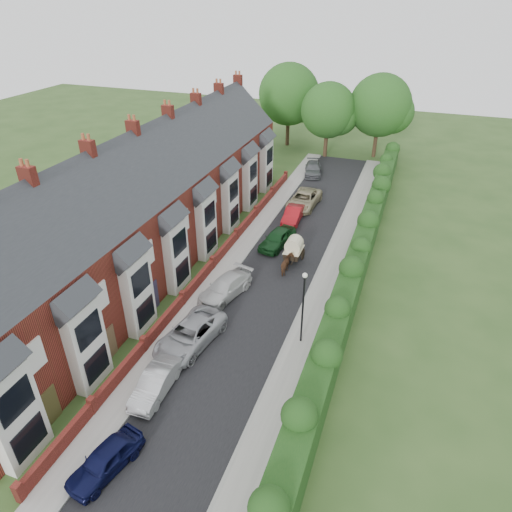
# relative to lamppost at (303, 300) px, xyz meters

# --- Properties ---
(ground) EXTENTS (140.00, 140.00, 0.00)m
(ground) POSITION_rel_lamppost_xyz_m (-3.40, -4.00, -3.30)
(ground) COLOR #2D4C1E
(ground) RESTS_ON ground
(road) EXTENTS (6.00, 58.00, 0.02)m
(road) POSITION_rel_lamppost_xyz_m (-3.90, 7.00, -3.29)
(road) COLOR black
(road) RESTS_ON ground
(pavement_hedge_side) EXTENTS (2.20, 58.00, 0.12)m
(pavement_hedge_side) POSITION_rel_lamppost_xyz_m (0.20, 7.00, -3.24)
(pavement_hedge_side) COLOR gray
(pavement_hedge_side) RESTS_ON ground
(pavement_house_side) EXTENTS (1.70, 58.00, 0.12)m
(pavement_house_side) POSITION_rel_lamppost_xyz_m (-7.75, 7.00, -3.24)
(pavement_house_side) COLOR gray
(pavement_house_side) RESTS_ON ground
(kerb_hedge_side) EXTENTS (0.18, 58.00, 0.13)m
(kerb_hedge_side) POSITION_rel_lamppost_xyz_m (-0.85, 7.00, -3.23)
(kerb_hedge_side) COLOR gray
(kerb_hedge_side) RESTS_ON ground
(kerb_house_side) EXTENTS (0.18, 58.00, 0.13)m
(kerb_house_side) POSITION_rel_lamppost_xyz_m (-6.95, 7.00, -3.23)
(kerb_house_side) COLOR gray
(kerb_house_side) RESTS_ON ground
(hedge) EXTENTS (2.10, 58.00, 2.85)m
(hedge) POSITION_rel_lamppost_xyz_m (2.00, 7.00, -1.70)
(hedge) COLOR #113812
(hedge) RESTS_ON ground
(terrace_row) EXTENTS (9.05, 40.50, 11.50)m
(terrace_row) POSITION_rel_lamppost_xyz_m (-14.27, 5.98, 1.18)
(terrace_row) COLOR maroon
(terrace_row) RESTS_ON ground
(garden_wall_row) EXTENTS (0.35, 40.35, 1.10)m
(garden_wall_row) POSITION_rel_lamppost_xyz_m (-8.75, 6.00, -2.84)
(garden_wall_row) COLOR maroon
(garden_wall_row) RESTS_ON ground
(lamppost) EXTENTS (0.32, 0.32, 5.16)m
(lamppost) POSITION_rel_lamppost_xyz_m (0.00, 0.00, 0.00)
(lamppost) COLOR black
(lamppost) RESTS_ON ground
(tree_far_left) EXTENTS (7.14, 6.80, 9.29)m
(tree_far_left) POSITION_rel_lamppost_xyz_m (-6.05, 36.08, 2.41)
(tree_far_left) COLOR #332316
(tree_far_left) RESTS_ON ground
(tree_far_right) EXTENTS (7.98, 7.60, 10.31)m
(tree_far_right) POSITION_rel_lamppost_xyz_m (-0.01, 38.08, 3.02)
(tree_far_right) COLOR #332316
(tree_far_right) RESTS_ON ground
(tree_far_back) EXTENTS (8.40, 8.00, 10.82)m
(tree_far_back) POSITION_rel_lamppost_xyz_m (-11.99, 39.08, 3.32)
(tree_far_back) COLOR #332316
(tree_far_back) RESTS_ON ground
(car_navy) EXTENTS (2.39, 4.10, 1.31)m
(car_navy) POSITION_rel_lamppost_xyz_m (-6.15, -11.48, -2.64)
(car_navy) COLOR #0B0E34
(car_navy) RESTS_ON ground
(car_silver_a) EXTENTS (1.52, 4.05, 1.32)m
(car_silver_a) POSITION_rel_lamppost_xyz_m (-6.40, -6.62, -2.64)
(car_silver_a) COLOR #A6A6AA
(car_silver_a) RESTS_ON ground
(car_silver_b) EXTENTS (3.31, 5.74, 1.51)m
(car_silver_b) POSITION_rel_lamppost_xyz_m (-6.40, -2.47, -2.54)
(car_silver_b) COLOR #A3A4AA
(car_silver_b) RESTS_ON ground
(car_white) EXTENTS (3.13, 5.16, 1.40)m
(car_white) POSITION_rel_lamppost_xyz_m (-6.40, 3.00, -2.60)
(car_white) COLOR silver
(car_white) RESTS_ON ground
(car_green) EXTENTS (2.61, 4.64, 1.49)m
(car_green) POSITION_rel_lamppost_xyz_m (-5.07, 11.17, -2.55)
(car_green) COLOR #103816
(car_green) RESTS_ON ground
(car_red) EXTENTS (1.63, 4.23, 1.38)m
(car_red) POSITION_rel_lamppost_xyz_m (-5.10, 16.23, -2.61)
(car_red) COLOR maroon
(car_red) RESTS_ON ground
(car_beige) EXTENTS (2.83, 5.63, 1.53)m
(car_beige) POSITION_rel_lamppost_xyz_m (-5.00, 19.80, -2.53)
(car_beige) COLOR tan
(car_beige) RESTS_ON ground
(car_grey) EXTENTS (2.79, 4.84, 1.32)m
(car_grey) POSITION_rel_lamppost_xyz_m (-6.31, 29.00, -2.64)
(car_grey) COLOR #54565B
(car_grey) RESTS_ON ground
(horse) EXTENTS (0.88, 1.76, 1.45)m
(horse) POSITION_rel_lamppost_xyz_m (-3.09, 7.39, -2.57)
(horse) COLOR #54321E
(horse) RESTS_ON ground
(horse_cart) EXTENTS (1.37, 3.03, 2.18)m
(horse_cart) POSITION_rel_lamppost_xyz_m (-3.09, 9.25, -2.05)
(horse_cart) COLOR black
(horse_cart) RESTS_ON ground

